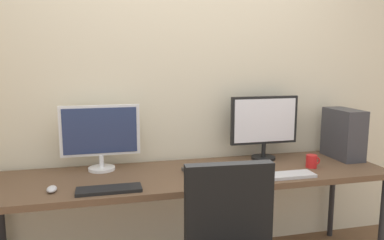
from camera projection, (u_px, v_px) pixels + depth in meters
wall_back at (180, 85)px, 2.79m from camera, size 5.05×0.10×2.60m
desk at (194, 179)px, 2.48m from camera, size 2.65×0.68×0.74m
monitor_left at (100, 134)px, 2.50m from camera, size 0.53×0.18×0.45m
monitor_right at (264, 124)px, 2.78m from camera, size 0.53×0.18×0.48m
pc_tower at (343, 134)px, 2.83m from camera, size 0.17×0.34×0.38m
keyboard_left at (109, 190)px, 2.12m from camera, size 0.37×0.13×0.02m
keyboard_right at (286, 175)px, 2.39m from camera, size 0.37×0.13×0.02m
computer_mouse at (52, 189)px, 2.11m from camera, size 0.06×0.10×0.03m
laptop_closed at (209, 171)px, 2.48m from camera, size 0.34×0.25×0.02m
coffee_mug at (312, 161)px, 2.59m from camera, size 0.11×0.08×0.09m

